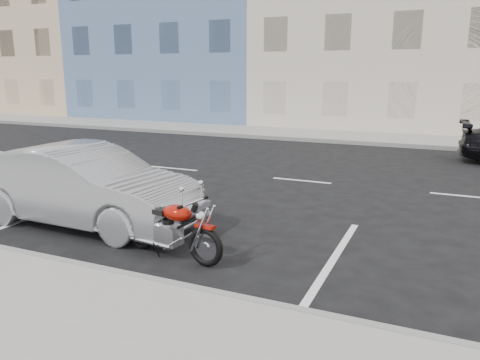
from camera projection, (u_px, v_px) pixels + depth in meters
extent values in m
plane|color=black|center=(379.00, 188.00, 11.72)|extent=(120.00, 120.00, 0.00)
cube|color=gray|center=(293.00, 134.00, 21.43)|extent=(80.00, 3.40, 0.15)
cube|color=gray|center=(281.00, 138.00, 19.91)|extent=(80.00, 0.12, 0.16)
cube|color=#C8AB89|center=(58.00, 29.00, 35.14)|extent=(12.00, 12.00, 12.00)
cube|color=slate|center=(198.00, 14.00, 30.30)|extent=(12.00, 12.00, 13.00)
cube|color=beige|center=(390.00, 18.00, 25.73)|extent=(12.00, 12.00, 11.50)
torus|color=black|center=(245.00, 257.00, 6.59)|extent=(0.62, 0.19, 0.62)
torus|color=black|center=(172.00, 240.00, 7.28)|extent=(0.62, 0.19, 0.62)
cube|color=#9F1005|center=(245.00, 236.00, 6.51)|extent=(0.33, 0.16, 0.05)
cube|color=#9F1005|center=(170.00, 218.00, 7.22)|extent=(0.29, 0.19, 0.06)
cube|color=gray|center=(204.00, 244.00, 6.94)|extent=(0.42, 0.33, 0.31)
ellipsoid|color=#9F1005|center=(214.00, 221.00, 6.76)|extent=(0.55, 0.38, 0.25)
cube|color=black|center=(188.00, 217.00, 7.01)|extent=(0.60, 0.32, 0.08)
cylinder|color=silver|center=(232.00, 211.00, 6.55)|extent=(0.13, 0.64, 0.03)
sphere|color=silver|center=(240.00, 225.00, 6.52)|extent=(0.16, 0.16, 0.16)
cylinder|color=silver|center=(183.00, 252.00, 7.02)|extent=(0.87, 0.20, 0.07)
cylinder|color=silver|center=(194.00, 247.00, 7.24)|extent=(0.87, 0.20, 0.07)
cylinder|color=silver|center=(242.00, 238.00, 6.55)|extent=(0.36, 0.09, 0.73)
cylinder|color=black|center=(215.00, 236.00, 6.80)|extent=(0.74, 0.15, 0.45)
imported|color=#93959A|center=(84.00, 186.00, 8.78)|extent=(4.60, 1.67, 1.51)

